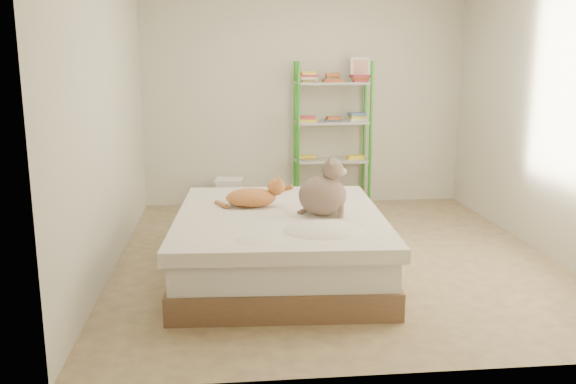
{
  "coord_description": "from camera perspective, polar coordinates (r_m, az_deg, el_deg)",
  "views": [
    {
      "loc": [
        -0.95,
        -5.13,
        1.72
      ],
      "look_at": [
        -0.43,
        -0.12,
        0.62
      ],
      "focal_mm": 38.0,
      "sensor_mm": 36.0,
      "label": 1
    }
  ],
  "objects": [
    {
      "name": "room",
      "position": [
        5.23,
        4.57,
        7.68
      ],
      "size": [
        3.81,
        4.21,
        2.61
      ],
      "color": "tan",
      "rests_on": "ground"
    },
    {
      "name": "bed",
      "position": [
        4.95,
        -0.8,
        -4.85
      ],
      "size": [
        1.73,
        2.11,
        0.52
      ],
      "rotation": [
        0.0,
        0.0,
        -0.05
      ],
      "color": "brown",
      "rests_on": "ground"
    },
    {
      "name": "shelf_unit",
      "position": [
        7.17,
        4.21,
        5.45
      ],
      "size": [
        0.88,
        0.36,
        1.74
      ],
      "color": "green",
      "rests_on": "ground"
    },
    {
      "name": "white_bin",
      "position": [
        7.15,
        -5.49,
        -0.15
      ],
      "size": [
        0.35,
        0.31,
        0.36
      ],
      "rotation": [
        0.0,
        0.0,
        -0.13
      ],
      "color": "white",
      "rests_on": "ground"
    },
    {
      "name": "orange_cat",
      "position": [
        5.05,
        -3.47,
        -0.3
      ],
      "size": [
        0.5,
        0.28,
        0.2
      ],
      "primitive_type": null,
      "rotation": [
        0.0,
        0.0,
        -0.02
      ],
      "color": "#CA6035",
      "rests_on": "bed"
    },
    {
      "name": "grey_cat",
      "position": [
        4.75,
        3.25,
        0.49
      ],
      "size": [
        0.47,
        0.42,
        0.46
      ],
      "primitive_type": null,
      "rotation": [
        0.0,
        0.0,
        1.35
      ],
      "color": "#876A59",
      "rests_on": "bed"
    },
    {
      "name": "cardboard_box",
      "position": [
        6.2,
        1.36,
        -2.05
      ],
      "size": [
        0.52,
        0.5,
        0.41
      ],
      "rotation": [
        0.0,
        0.0,
        -0.02
      ],
      "color": "olive",
      "rests_on": "ground"
    }
  ]
}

